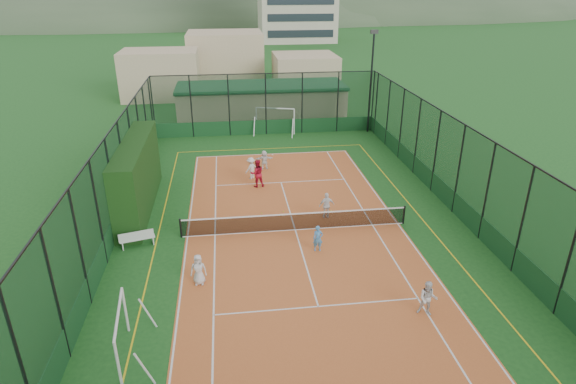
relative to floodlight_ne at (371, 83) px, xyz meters
name	(u,v)px	position (x,y,z in m)	size (l,w,h in m)	color
ground	(295,230)	(-8.60, -16.60, -4.12)	(300.00, 300.00, 0.00)	#1A4E1D
court_slab	(295,230)	(-8.60, -16.60, -4.12)	(11.17, 23.97, 0.01)	#B55628
tennis_net	(295,221)	(-8.60, -16.60, -3.59)	(11.67, 0.12, 1.06)	black
perimeter_fence	(296,186)	(-8.60, -16.60, -1.62)	(18.12, 34.12, 5.00)	black
floodlight_ne	(371,83)	(0.00, 0.00, 0.00)	(0.60, 0.26, 8.25)	black
clubhouse	(261,101)	(-8.60, 5.40, -2.55)	(15.20, 7.20, 3.15)	tan
distant_hills	(231,18)	(-8.60, 133.40, -4.12)	(200.00, 60.00, 24.00)	#384C33
hedge_left	(137,176)	(-16.90, -12.69, -2.21)	(1.31, 8.75, 3.83)	black
white_bench	(137,238)	(-16.40, -17.23, -3.67)	(1.63, 0.45, 0.92)	white
futsal_goal_near	(122,336)	(-15.67, -24.90, -3.18)	(0.85, 2.92, 1.88)	white
futsal_goal_far	(275,121)	(-7.84, 0.49, -3.06)	(3.31, 0.96, 2.13)	white
child_near_left	(198,270)	(-13.33, -20.78, -3.42)	(0.67, 0.44, 1.38)	silver
child_near_mid	(318,239)	(-7.83, -18.75, -3.47)	(0.47, 0.31, 1.29)	#468AC8
child_near_right	(428,299)	(-4.56, -24.00, -3.39)	(0.71, 0.55, 1.45)	silver
child_far_left	(251,168)	(-10.43, -9.27, -3.40)	(0.92, 0.53, 1.43)	silver
child_far_right	(327,205)	(-6.73, -15.40, -3.39)	(0.85, 0.35, 1.45)	white
child_far_back	(264,160)	(-9.44, -7.66, -3.46)	(1.21, 0.39, 1.31)	white
coach	(257,173)	(-10.13, -10.64, -3.24)	(0.85, 0.66, 1.75)	#AF122A
tennis_balls	(307,212)	(-7.64, -14.64, -4.08)	(5.11, 0.52, 0.07)	#CCE033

